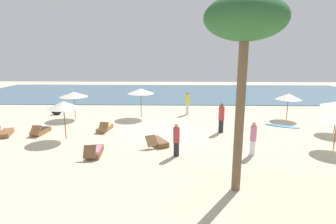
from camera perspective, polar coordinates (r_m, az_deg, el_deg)
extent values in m
plane|color=beige|center=(17.43, -0.32, -4.35)|extent=(60.00, 60.00, 0.00)
cube|color=#476B7F|center=(34.05, 0.53, 4.03)|extent=(48.00, 16.00, 0.06)
cylinder|color=brown|center=(22.57, 23.77, 1.00)|extent=(0.06, 0.06, 1.93)
cone|color=silver|center=(22.44, 23.95, 2.98)|extent=(1.88, 1.88, 0.45)
cylinder|color=brown|center=(16.69, 31.70, -3.58)|extent=(0.05, 0.05, 1.93)
cylinder|color=olive|center=(22.13, -19.01, 1.30)|extent=(0.06, 0.06, 2.03)
cone|color=silver|center=(21.98, -19.17, 3.52)|extent=(2.11, 2.11, 0.39)
cylinder|color=brown|center=(17.10, -20.84, -1.69)|extent=(0.06, 0.06, 2.21)
cone|color=silver|center=(16.91, -21.09, 1.42)|extent=(1.87, 1.87, 0.42)
cylinder|color=brown|center=(21.39, -5.68, 1.83)|extent=(0.06, 0.06, 2.23)
cone|color=white|center=(21.23, -5.74, 4.39)|extent=(2.06, 2.06, 0.40)
cylinder|color=brown|center=(20.35, 31.74, -0.94)|extent=(0.05, 0.05, 1.96)
cube|color=brown|center=(14.26, -14.97, -8.10)|extent=(0.73, 1.55, 0.28)
cube|color=brown|center=(13.56, -16.11, -7.98)|extent=(0.61, 0.51, 0.55)
cube|color=#D17299|center=(14.21, -15.01, -7.52)|extent=(0.60, 1.09, 0.03)
cube|color=brown|center=(19.60, -30.85, -3.83)|extent=(1.04, 1.61, 0.28)
cube|color=olive|center=(18.36, -13.09, -3.35)|extent=(0.82, 1.57, 0.28)
cube|color=olive|center=(17.61, -13.36, -3.06)|extent=(0.63, 0.51, 0.57)
cube|color=yellow|center=(18.32, -13.11, -2.89)|extent=(0.66, 1.11, 0.03)
cube|color=brown|center=(15.26, -2.00, -6.29)|extent=(1.24, 1.61, 0.28)
cube|color=brown|center=(14.61, -3.45, -6.03)|extent=(0.74, 0.71, 0.52)
cube|color=brown|center=(19.00, -25.10, -3.70)|extent=(0.70, 1.54, 0.28)
cube|color=brown|center=(18.31, -26.00, -3.46)|extent=(0.60, 0.52, 0.53)
cube|color=#26262D|center=(18.96, -25.14, -3.25)|extent=(0.58, 1.08, 0.03)
cylinder|color=#26262D|center=(17.74, 11.04, -2.90)|extent=(0.43, 0.43, 0.83)
cylinder|color=#BF3338|center=(17.54, 11.15, -0.24)|extent=(0.50, 0.50, 0.86)
sphere|color=brown|center=(17.43, 11.23, 1.47)|extent=(0.23, 0.23, 0.23)
cylinder|color=white|center=(22.41, 4.06, 0.50)|extent=(0.27, 0.27, 0.81)
cylinder|color=yellow|center=(22.25, 4.09, 2.57)|extent=(0.32, 0.32, 0.84)
sphere|color=#A37556|center=(22.17, 4.11, 3.90)|extent=(0.23, 0.23, 0.23)
cylinder|color=white|center=(14.32, 17.29, -7.18)|extent=(0.34, 0.34, 0.74)
cylinder|color=#D17299|center=(14.09, 17.48, -4.28)|extent=(0.40, 0.40, 0.77)
sphere|color=beige|center=(13.96, 17.61, -2.39)|extent=(0.21, 0.21, 0.21)
cylinder|color=#26262D|center=(13.58, 1.76, -7.75)|extent=(0.27, 0.27, 0.71)
cylinder|color=#BF3338|center=(13.34, 1.78, -4.81)|extent=(0.32, 0.32, 0.75)
sphere|color=tan|center=(13.21, 1.79, -2.89)|extent=(0.20, 0.20, 0.20)
cylinder|color=brown|center=(9.94, 14.80, -0.85)|extent=(0.32, 0.32, 5.66)
ellipsoid|color=#285B2D|center=(9.75, 15.94, 18.46)|extent=(2.75, 2.75, 1.51)
cube|color=black|center=(24.12, -22.28, -0.49)|extent=(0.49, 0.33, 0.04)
ellipsoid|color=black|center=(24.08, -22.32, -0.07)|extent=(0.81, 0.49, 0.34)
sphere|color=black|center=(24.26, -22.99, 0.13)|extent=(0.24, 0.24, 0.24)
ellipsoid|color=#338CCC|center=(20.45, 22.78, -2.70)|extent=(2.25, 1.50, 0.07)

